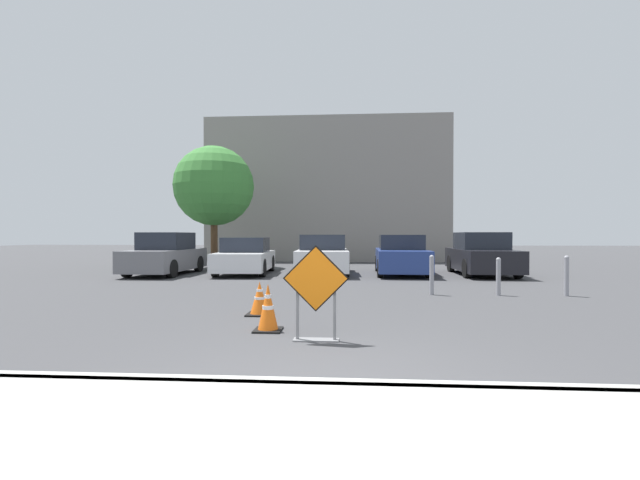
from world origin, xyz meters
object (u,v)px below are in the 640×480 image
at_px(bollard_second, 498,275).
at_px(bollard_third, 567,275).
at_px(parked_car_fifth, 481,255).
at_px(bollard_nearest, 432,274).
at_px(road_closed_sign, 316,288).
at_px(traffic_cone_nearest, 268,308).
at_px(parked_car_nearest, 166,255).
at_px(parked_car_third, 323,256).
at_px(parked_car_second, 246,257).
at_px(parked_car_fourth, 401,256).
at_px(traffic_cone_second, 260,299).

relative_size(bollard_second, bollard_third, 0.95).
relative_size(parked_car_fifth, bollard_nearest, 4.16).
relative_size(road_closed_sign, traffic_cone_nearest, 1.84).
xyz_separation_m(traffic_cone_nearest, parked_car_nearest, (-5.71, 9.24, 0.37)).
height_order(parked_car_nearest, bollard_second, parked_car_nearest).
xyz_separation_m(road_closed_sign, parked_car_third, (-0.53, 10.34, -0.05)).
height_order(bollard_second, bollard_third, bollard_third).
xyz_separation_m(parked_car_second, parked_car_fourth, (5.98, 0.24, 0.05)).
bearing_deg(parked_car_nearest, bollard_second, 156.17).
distance_m(parked_car_nearest, parked_car_fifth, 11.97).
bearing_deg(traffic_cone_nearest, traffic_cone_second, 107.37).
height_order(parked_car_fourth, bollard_third, parked_car_fourth).
bearing_deg(parked_car_third, traffic_cone_nearest, 86.37).
bearing_deg(parked_car_second, parked_car_fifth, 177.91).
xyz_separation_m(parked_car_third, bollard_nearest, (3.07, -5.47, -0.17)).
relative_size(parked_car_second, parked_car_fifth, 0.99).
bearing_deg(parked_car_fourth, traffic_cone_nearest, 73.80).
distance_m(parked_car_second, bollard_second, 9.40).
distance_m(traffic_cone_nearest, parked_car_third, 9.75).
bearing_deg(bollard_second, parked_car_fifth, 77.11).
distance_m(bollard_nearest, bollard_second, 1.63).
relative_size(parked_car_nearest, bollard_nearest, 4.10).
bearing_deg(parked_car_second, parked_car_fourth, 179.01).
bearing_deg(parked_car_fifth, parked_car_nearest, 4.08).
relative_size(parked_car_third, parked_car_fourth, 0.98).
bearing_deg(parked_car_fifth, parked_car_second, 2.37).
xyz_separation_m(traffic_cone_nearest, traffic_cone_second, (-0.41, 1.31, -0.06)).
bearing_deg(bollard_third, parked_car_nearest, 157.99).
distance_m(road_closed_sign, bollard_second, 6.42).
bearing_deg(bollard_nearest, bollard_third, 0.00).
distance_m(parked_car_nearest, bollard_nearest, 10.33).
distance_m(traffic_cone_second, parked_car_fifth, 10.82).
distance_m(traffic_cone_second, parked_car_third, 8.46).
bearing_deg(traffic_cone_second, parked_car_nearest, 123.78).
bearing_deg(parked_car_third, parked_car_fifth, 178.90).
bearing_deg(parked_car_fourth, parked_car_nearest, 6.18).
distance_m(road_closed_sign, parked_car_fifth, 11.78).
relative_size(traffic_cone_nearest, parked_car_nearest, 0.18).
bearing_deg(bollard_second, bollard_nearest, 180.00).
relative_size(traffic_cone_second, parked_car_nearest, 0.15).
distance_m(parked_car_nearest, bollard_second, 11.78).
bearing_deg(bollard_third, parked_car_fifth, 93.64).
height_order(bollard_nearest, bollard_third, bollard_nearest).
bearing_deg(parked_car_nearest, parked_car_fourth, -174.67).
xyz_separation_m(traffic_cone_nearest, parked_car_second, (-2.72, 9.66, 0.29)).
height_order(parked_car_nearest, bollard_third, parked_car_nearest).
height_order(parked_car_third, parked_car_fourth, parked_car_third).
relative_size(parked_car_fifth, bollard_second, 4.42).
relative_size(parked_car_fifth, bollard_third, 4.18).
distance_m(parked_car_nearest, parked_car_second, 3.02).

